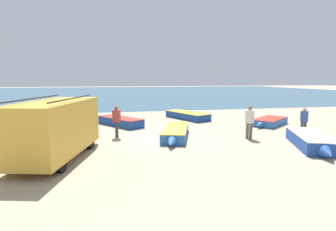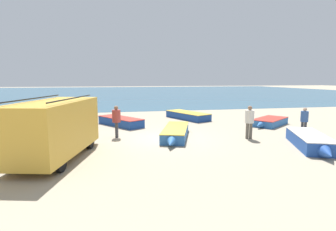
{
  "view_description": "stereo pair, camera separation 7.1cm",
  "coord_description": "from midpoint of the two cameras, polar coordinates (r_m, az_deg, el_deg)",
  "views": [
    {
      "loc": [
        -2.7,
        -13.86,
        3.25
      ],
      "look_at": [
        0.57,
        1.82,
        1.0
      ],
      "focal_mm": 28.0,
      "sensor_mm": 36.0,
      "label": 1
    },
    {
      "loc": [
        -2.63,
        -13.87,
        3.25
      ],
      "look_at": [
        0.57,
        1.82,
        1.0
      ],
      "focal_mm": 28.0,
      "sensor_mm": 36.0,
      "label": 2
    }
  ],
  "objects": [
    {
      "name": "ground_plane",
      "position": [
        14.49,
        -0.63,
        -4.96
      ],
      "size": [
        200.0,
        200.0,
        0.0
      ],
      "primitive_type": "plane",
      "color": "tan"
    },
    {
      "name": "sea_water",
      "position": [
        66.0,
        -9.23,
        5.09
      ],
      "size": [
        120.0,
        80.0,
        0.01
      ],
      "primitive_type": "cube",
      "color": "#33607A",
      "rests_on": "ground_plane"
    },
    {
      "name": "parked_van",
      "position": [
        11.58,
        -23.13,
        -2.36
      ],
      "size": [
        3.1,
        5.45,
        2.5
      ],
      "rotation": [
        0.0,
        0.0,
        1.33
      ],
      "color": "gold",
      "rests_on": "ground_plane"
    },
    {
      "name": "fishing_rowboat_0",
      "position": [
        14.19,
        28.76,
        -4.94
      ],
      "size": [
        2.66,
        4.5,
        0.63
      ],
      "rotation": [
        0.0,
        0.0,
        4.31
      ],
      "color": "#234CA3",
      "rests_on": "ground_plane"
    },
    {
      "name": "fishing_rowboat_1",
      "position": [
        14.58,
        1.76,
        -3.77
      ],
      "size": [
        2.47,
        4.96,
        0.56
      ],
      "rotation": [
        0.0,
        0.0,
        4.39
      ],
      "color": "#2D66AD",
      "rests_on": "ground_plane"
    },
    {
      "name": "fishing_rowboat_2",
      "position": [
        18.72,
        -10.49,
        -1.23
      ],
      "size": [
        3.3,
        4.31,
        0.58
      ],
      "rotation": [
        0.0,
        0.0,
        2.16
      ],
      "color": "navy",
      "rests_on": "ground_plane"
    },
    {
      "name": "fishing_rowboat_3",
      "position": [
        21.49,
        4.12,
        0.05
      ],
      "size": [
        3.0,
        4.9,
        0.57
      ],
      "rotation": [
        0.0,
        0.0,
        1.99
      ],
      "color": "navy",
      "rests_on": "ground_plane"
    },
    {
      "name": "fishing_rowboat_4",
      "position": [
        19.55,
        -24.17,
        -1.54
      ],
      "size": [
        4.08,
        1.57,
        0.5
      ],
      "rotation": [
        0.0,
        0.0,
        0.05
      ],
      "color": "#234CA3",
      "rests_on": "ground_plane"
    },
    {
      "name": "fishing_rowboat_5",
      "position": [
        19.76,
        21.3,
        -1.29
      ],
      "size": [
        3.6,
        3.06,
        0.49
      ],
      "rotation": [
        0.0,
        0.0,
        3.78
      ],
      "color": "#2D66AD",
      "rests_on": "ground_plane"
    },
    {
      "name": "fisherman_0",
      "position": [
        14.78,
        -11.03,
        -0.66
      ],
      "size": [
        0.47,
        0.47,
        1.78
      ],
      "rotation": [
        0.0,
        0.0,
        6.19
      ],
      "color": "#38383D",
      "rests_on": "ground_plane"
    },
    {
      "name": "fisherman_1",
      "position": [
        17.16,
        27.66,
        -0.6
      ],
      "size": [
        0.42,
        0.42,
        1.6
      ],
      "rotation": [
        0.0,
        0.0,
        0.77
      ],
      "color": "#38383D",
      "rests_on": "ground_plane"
    },
    {
      "name": "fisherman_2",
      "position": [
        14.84,
        17.45,
        -0.77
      ],
      "size": [
        0.48,
        0.48,
        1.81
      ],
      "rotation": [
        0.0,
        0.0,
        0.95
      ],
      "color": "#5B564C",
      "rests_on": "ground_plane"
    }
  ]
}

